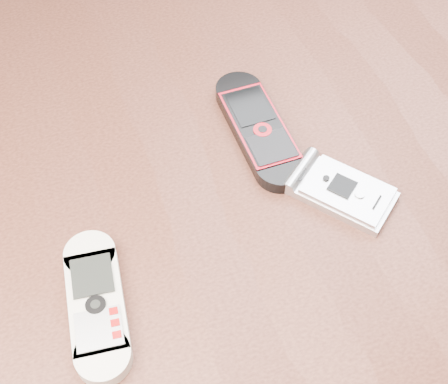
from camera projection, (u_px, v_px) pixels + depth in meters
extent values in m
cube|color=black|center=(219.00, 210.00, 0.60)|extent=(1.20, 0.80, 0.03)
cube|color=black|center=(426.00, 106.00, 1.20)|extent=(0.06, 0.06, 0.71)
cube|color=silver|center=(96.00, 303.00, 0.51)|extent=(0.06, 0.14, 0.02)
cube|color=black|center=(258.00, 128.00, 0.62)|extent=(0.05, 0.16, 0.02)
cube|color=#B5B5B9|center=(344.00, 192.00, 0.58)|extent=(0.10, 0.11, 0.02)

